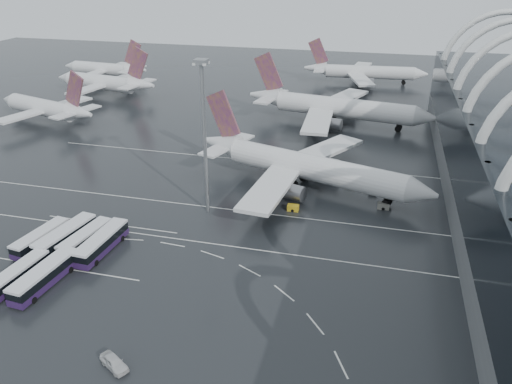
% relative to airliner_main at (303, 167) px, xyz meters
% --- Properties ---
extents(ground, '(420.00, 420.00, 0.00)m').
position_rel_airliner_main_xyz_m(ground, '(-9.76, -27.34, -4.94)').
color(ground, black).
rests_on(ground, ground).
extents(lane_marking_near, '(120.00, 0.25, 0.01)m').
position_rel_airliner_main_xyz_m(lane_marking_near, '(-9.76, -29.34, -4.93)').
color(lane_marking_near, silver).
rests_on(lane_marking_near, ground).
extents(lane_marking_mid, '(120.00, 0.25, 0.01)m').
position_rel_airliner_main_xyz_m(lane_marking_mid, '(-9.76, -15.34, -4.93)').
color(lane_marking_mid, silver).
rests_on(lane_marking_mid, ground).
extents(lane_marking_far, '(120.00, 0.25, 0.01)m').
position_rel_airliner_main_xyz_m(lane_marking_far, '(-9.76, 12.66, -4.93)').
color(lane_marking_far, silver).
rests_on(lane_marking_far, ground).
extents(bus_bay_line_south, '(28.00, 0.25, 0.01)m').
position_rel_airliner_main_xyz_m(bus_bay_line_south, '(-33.76, -43.34, -4.93)').
color(bus_bay_line_south, silver).
rests_on(bus_bay_line_south, ground).
extents(bus_bay_line_north, '(28.00, 0.25, 0.01)m').
position_rel_airliner_main_xyz_m(bus_bay_line_north, '(-33.76, -27.34, -4.93)').
color(bus_bay_line_north, silver).
rests_on(bus_bay_line_north, ground).
extents(airliner_main, '(57.03, 49.40, 19.72)m').
position_rel_airliner_main_xyz_m(airliner_main, '(0.00, 0.00, 0.00)').
color(airliner_main, silver).
rests_on(airliner_main, ground).
extents(airliner_gate_b, '(59.75, 53.10, 20.77)m').
position_rel_airliner_main_xyz_m(airliner_gate_b, '(1.46, 49.59, 0.26)').
color(airliner_gate_b, silver).
rests_on(airliner_gate_b, ground).
extents(airliner_gate_c, '(50.39, 46.36, 17.95)m').
position_rel_airliner_main_xyz_m(airliner_gate_c, '(6.70, 108.05, -0.45)').
color(airliner_gate_c, silver).
rests_on(airliner_gate_c, ground).
extents(jet_remote_west, '(41.34, 33.58, 18.23)m').
position_rel_airliner_main_xyz_m(jet_remote_west, '(-86.38, 27.76, -0.23)').
color(jet_remote_west, silver).
rests_on(jet_remote_west, ground).
extents(jet_remote_mid, '(44.58, 36.05, 19.41)m').
position_rel_airliner_main_xyz_m(jet_remote_mid, '(-85.28, 62.41, 0.07)').
color(jet_remote_mid, silver).
rests_on(jet_remote_mid, ground).
extents(jet_remote_far, '(40.45, 32.62, 17.60)m').
position_rel_airliner_main_xyz_m(jet_remote_far, '(-99.34, 86.94, -0.39)').
color(jet_remote_far, silver).
rests_on(jet_remote_far, ground).
extents(bus_row_near_a, '(4.43, 12.45, 3.00)m').
position_rel_airliner_main_xyz_m(bus_row_near_a, '(-42.01, -37.89, -3.29)').
color(bus_row_near_a, '#21133E').
rests_on(bus_row_near_a, ground).
extents(bus_row_near_b, '(5.05, 13.95, 3.36)m').
position_rel_airliner_main_xyz_m(bus_row_near_b, '(-37.79, -36.42, -3.09)').
color(bus_row_near_b, '#21133E').
rests_on(bus_row_near_b, ground).
extents(bus_row_near_c, '(4.42, 12.61, 3.04)m').
position_rel_airliner_main_xyz_m(bus_row_near_c, '(-33.97, -35.98, -3.27)').
color(bus_row_near_c, '#21133E').
rests_on(bus_row_near_c, ground).
extents(bus_row_near_d, '(3.69, 13.58, 3.31)m').
position_rel_airliner_main_xyz_m(bus_row_near_d, '(-30.19, -36.78, -3.12)').
color(bus_row_near_d, '#21133E').
rests_on(bus_row_near_d, ground).
extents(bus_row_far_a, '(3.78, 12.17, 2.95)m').
position_rel_airliner_main_xyz_m(bus_row_far_a, '(-38.36, -48.73, -3.32)').
color(bus_row_far_a, '#21133E').
rests_on(bus_row_far_a, ground).
extents(bus_row_far_b, '(4.18, 13.74, 3.33)m').
position_rel_airliner_main_xyz_m(bus_row_far_b, '(-33.81, -48.26, -3.11)').
color(bus_row_far_b, '#21133E').
rests_on(bus_row_far_b, ground).
extents(van_curve_b, '(5.05, 3.99, 1.61)m').
position_rel_airliner_main_xyz_m(van_curve_b, '(-14.19, -61.58, -4.13)').
color(van_curve_b, silver).
rests_on(van_curve_b, ground).
extents(floodlight_mast, '(2.39, 2.39, 31.17)m').
position_rel_airliner_main_xyz_m(floodlight_mast, '(-17.18, -16.92, 14.67)').
color(floodlight_mast, gray).
rests_on(floodlight_mast, ground).
extents(gse_cart_belly_b, '(1.96, 1.16, 1.07)m').
position_rel_airliner_main_xyz_m(gse_cart_belly_b, '(15.95, 0.29, -4.40)').
color(gse_cart_belly_b, slate).
rests_on(gse_cart_belly_b, ground).
extents(gse_cart_belly_c, '(2.35, 1.39, 1.28)m').
position_rel_airliner_main_xyz_m(gse_cart_belly_c, '(0.09, -12.51, -4.30)').
color(gse_cart_belly_c, gold).
rests_on(gse_cart_belly_c, ground).
extents(gse_cart_belly_d, '(2.44, 1.44, 1.33)m').
position_rel_airliner_main_xyz_m(gse_cart_belly_d, '(18.36, -6.93, -4.27)').
color(gse_cart_belly_d, slate).
rests_on(gse_cart_belly_d, ground).
extents(gse_cart_belly_e, '(2.41, 1.43, 1.32)m').
position_rel_airliner_main_xyz_m(gse_cart_belly_e, '(10.67, 3.99, -4.28)').
color(gse_cart_belly_e, gold).
rests_on(gse_cart_belly_e, ground).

